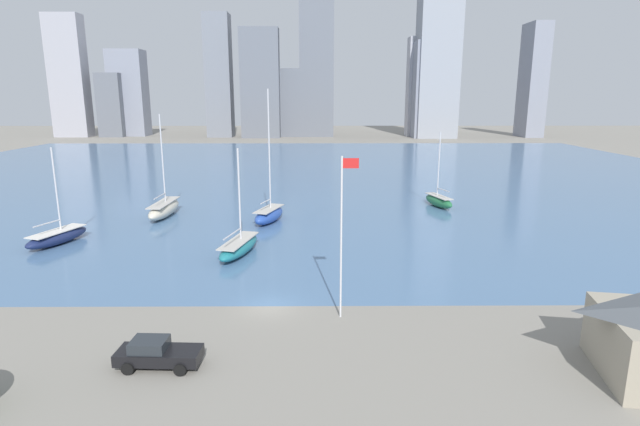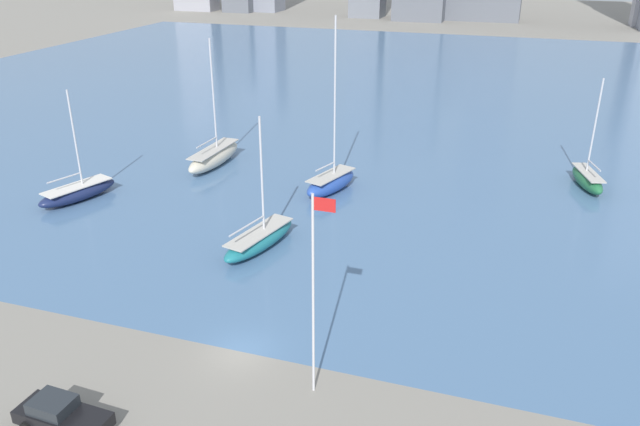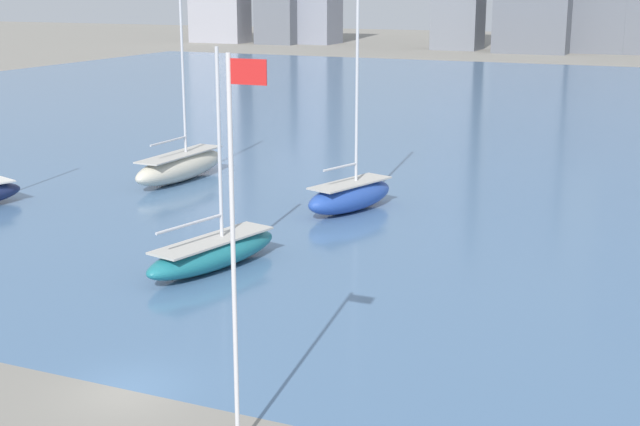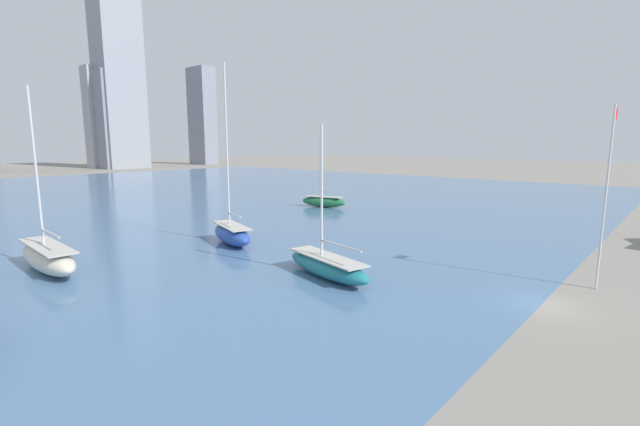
% 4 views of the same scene
% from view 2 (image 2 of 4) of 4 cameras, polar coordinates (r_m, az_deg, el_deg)
% --- Properties ---
extents(ground_plane, '(500.00, 500.00, 0.00)m').
position_cam_2_polar(ground_plane, '(39.41, -7.27, -12.46)').
color(ground_plane, gray).
extents(harbor_water, '(180.00, 140.00, 0.00)m').
position_cam_2_polar(harbor_water, '(102.07, 9.74, 10.47)').
color(harbor_water, '#4C7099').
rests_on(harbor_water, ground_plane).
extents(flag_pole, '(1.24, 0.14, 11.90)m').
position_cam_2_polar(flag_pole, '(32.57, -0.54, -7.16)').
color(flag_pole, silver).
rests_on(flag_pole, ground_plane).
extents(sailboat_teal, '(4.19, 8.98, 10.87)m').
position_cam_2_polar(sailboat_teal, '(50.78, -5.55, -2.36)').
color(sailboat_teal, '#1E757F').
rests_on(sailboat_teal, harbor_water).
extents(sailboat_green, '(3.67, 7.28, 10.94)m').
position_cam_2_polar(sailboat_green, '(68.37, 23.25, 2.90)').
color(sailboat_green, '#236B3D').
rests_on(sailboat_green, harbor_water).
extents(sailboat_blue, '(4.46, 7.71, 16.84)m').
position_cam_2_polar(sailboat_blue, '(61.68, 1.00, 2.89)').
color(sailboat_blue, '#284CA8').
rests_on(sailboat_blue, harbor_water).
extents(sailboat_navy, '(4.92, 8.45, 10.59)m').
position_cam_2_polar(sailboat_navy, '(64.16, -21.27, 1.81)').
color(sailboat_navy, '#19234C').
rests_on(sailboat_navy, harbor_water).
extents(sailboat_cream, '(2.82, 10.11, 13.67)m').
position_cam_2_polar(sailboat_cream, '(69.91, -9.66, 5.12)').
color(sailboat_cream, beige).
rests_on(sailboat_cream, harbor_water).
extents(parked_pickup_black, '(5.07, 2.38, 1.74)m').
position_cam_2_polar(parked_pickup_black, '(36.06, -22.60, -16.68)').
color(parked_pickup_black, black).
rests_on(parked_pickup_black, ground_plane).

